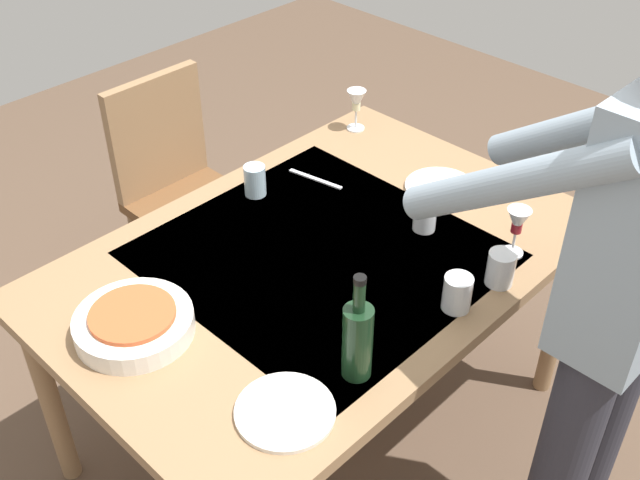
# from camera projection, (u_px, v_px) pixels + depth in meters

# --- Properties ---
(ground_plane) EXTENTS (6.00, 6.00, 0.00)m
(ground_plane) POSITION_uv_depth(u_px,v_px,m) (320.00, 426.00, 2.65)
(ground_plane) COLOR brown
(dining_table) EXTENTS (1.53, 1.03, 0.76)m
(dining_table) POSITION_uv_depth(u_px,v_px,m) (320.00, 273.00, 2.23)
(dining_table) COLOR #93704C
(dining_table) RESTS_ON ground_plane
(chair_near) EXTENTS (0.40, 0.40, 0.91)m
(chair_near) POSITION_uv_depth(u_px,v_px,m) (178.00, 181.00, 2.91)
(chair_near) COLOR brown
(chair_near) RESTS_ON ground_plane
(person_server) EXTENTS (0.42, 0.61, 1.69)m
(person_server) POSITION_uv_depth(u_px,v_px,m) (619.00, 298.00, 1.73)
(person_server) COLOR #2D2D38
(person_server) RESTS_ON ground_plane
(wine_bottle) EXTENTS (0.07, 0.07, 0.30)m
(wine_bottle) POSITION_uv_depth(u_px,v_px,m) (357.00, 339.00, 1.76)
(wine_bottle) COLOR black
(wine_bottle) RESTS_ON dining_table
(wine_glass_left) EXTENTS (0.07, 0.07, 0.15)m
(wine_glass_left) POSITION_uv_depth(u_px,v_px,m) (517.00, 224.00, 2.13)
(wine_glass_left) COLOR white
(wine_glass_left) RESTS_ON dining_table
(wine_glass_right) EXTENTS (0.07, 0.07, 0.15)m
(wine_glass_right) POSITION_uv_depth(u_px,v_px,m) (356.00, 103.00, 2.71)
(wine_glass_right) COLOR white
(wine_glass_right) RESTS_ON dining_table
(water_cup_near_left) EXTENTS (0.08, 0.08, 0.10)m
(water_cup_near_left) POSITION_uv_depth(u_px,v_px,m) (457.00, 293.00, 1.98)
(water_cup_near_left) COLOR silver
(water_cup_near_left) RESTS_ON dining_table
(water_cup_near_right) EXTENTS (0.08, 0.08, 0.10)m
(water_cup_near_right) POSITION_uv_depth(u_px,v_px,m) (501.00, 268.00, 2.06)
(water_cup_near_right) COLOR silver
(water_cup_near_right) RESTS_ON dining_table
(water_cup_far_left) EXTENTS (0.07, 0.07, 0.10)m
(water_cup_far_left) POSITION_uv_depth(u_px,v_px,m) (255.00, 180.00, 2.41)
(water_cup_far_left) COLOR silver
(water_cup_far_left) RESTS_ON dining_table
(water_cup_far_right) EXTENTS (0.07, 0.07, 0.10)m
(water_cup_far_right) POSITION_uv_depth(u_px,v_px,m) (425.00, 215.00, 2.26)
(water_cup_far_right) COLOR silver
(water_cup_far_right) RESTS_ON dining_table
(serving_bowl_pasta) EXTENTS (0.30, 0.30, 0.07)m
(serving_bowl_pasta) POSITION_uv_depth(u_px,v_px,m) (134.00, 323.00, 1.92)
(serving_bowl_pasta) COLOR white
(serving_bowl_pasta) RESTS_ON dining_table
(dinner_plate_near) EXTENTS (0.23, 0.23, 0.01)m
(dinner_plate_near) POSITION_uv_depth(u_px,v_px,m) (285.00, 412.00, 1.73)
(dinner_plate_near) COLOR white
(dinner_plate_near) RESTS_ON dining_table
(dinner_plate_far) EXTENTS (0.23, 0.23, 0.01)m
(dinner_plate_far) POSITION_uv_depth(u_px,v_px,m) (441.00, 187.00, 2.46)
(dinner_plate_far) COLOR white
(dinner_plate_far) RESTS_ON dining_table
(table_knife) EXTENTS (0.05, 0.20, 0.00)m
(table_knife) POSITION_uv_depth(u_px,v_px,m) (315.00, 179.00, 2.50)
(table_knife) COLOR silver
(table_knife) RESTS_ON dining_table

